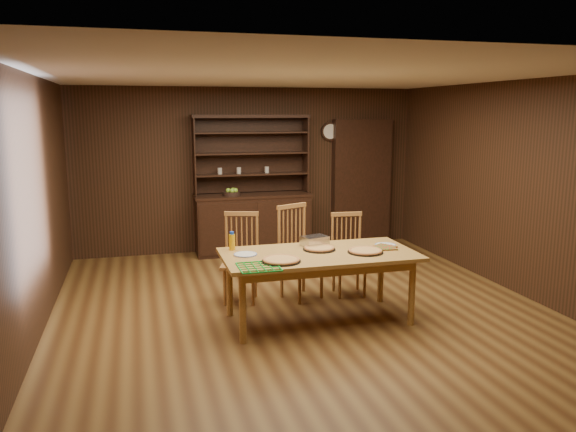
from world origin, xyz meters
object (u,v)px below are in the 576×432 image
object	(u,v)px
chair_center	(297,248)
chair_right	(348,251)
dining_table	(319,259)
chair_left	(241,254)
china_hutch	(253,216)
juice_bottle	(232,241)

from	to	relation	value
chair_center	chair_right	world-z (taller)	chair_center
dining_table	chair_left	distance (m)	1.14
china_hutch	dining_table	distance (m)	3.13
chair_left	juice_bottle	world-z (taller)	chair_left
juice_bottle	china_hutch	bearing A→B (deg)	73.98
dining_table	chair_center	distance (m)	0.85
dining_table	chair_left	bearing A→B (deg)	126.41
chair_right	juice_bottle	bearing A→B (deg)	-158.19
chair_left	chair_right	distance (m)	1.32
chair_right	juice_bottle	distance (m)	1.61
dining_table	chair_right	world-z (taller)	chair_right
dining_table	juice_bottle	distance (m)	0.95
china_hutch	juice_bottle	xyz separation A→B (m)	(-0.79, -2.76, 0.25)
juice_bottle	chair_right	bearing A→B (deg)	16.46
chair_right	juice_bottle	xyz separation A→B (m)	(-1.51, -0.45, 0.31)
china_hutch	juice_bottle	distance (m)	2.88
dining_table	juice_bottle	world-z (taller)	juice_bottle
china_hutch	chair_center	distance (m)	2.28
chair_left	juice_bottle	size ratio (longest dim) A/B	5.21
chair_left	chair_center	xyz separation A→B (m)	(0.68, -0.06, 0.04)
chair_left	chair_right	world-z (taller)	chair_left
chair_center	juice_bottle	distance (m)	1.02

